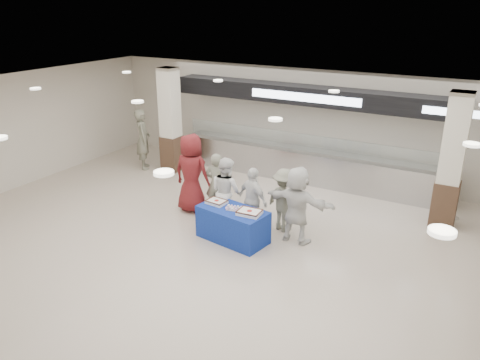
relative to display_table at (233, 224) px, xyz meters
The scene contains 15 objects.
ground 1.16m from the display_table, 90.90° to the right, with size 14.00×14.00×0.00m, color beige.
serving_line 4.37m from the display_table, 90.19° to the left, with size 8.70×0.85×2.80m.
column_left 5.21m from the display_table, 142.32° to the left, with size 0.55×0.55×3.20m.
column_right 5.18m from the display_table, 37.92° to the left, with size 0.55×0.55×3.20m.
display_table is the anchor object (origin of this frame).
sheet_cake_left 0.64m from the display_table, 169.21° to the left, with size 0.46×0.37×0.09m.
sheet_cake_right 0.62m from the display_table, ahead, with size 0.51×0.41×0.10m.
cupcake_tray 0.41m from the display_table, 17.17° to the left, with size 0.41×0.33×0.06m.
civilian_maroon 2.00m from the display_table, 152.80° to the left, with size 0.98×0.64×2.02m, color maroon.
soldier_a 1.50m from the display_table, 136.36° to the left, with size 0.58×0.38×1.59m, color slate.
chef_tall 0.96m from the display_table, 130.57° to the left, with size 0.81×0.63×1.66m, color white.
chef_short 0.77m from the display_table, 75.70° to the left, with size 0.90×0.37×1.54m, color white.
soldier_b 1.33m from the display_table, 52.12° to the left, with size 0.97×0.56×1.51m, color slate.
civilian_white 1.49m from the display_table, 27.09° to the left, with size 1.63×0.52×1.75m, color white.
soldier_bg 5.67m from the display_table, 150.26° to the left, with size 0.70×0.46×1.91m, color slate.
Camera 1 is at (4.75, -6.97, 5.02)m, focal length 35.00 mm.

